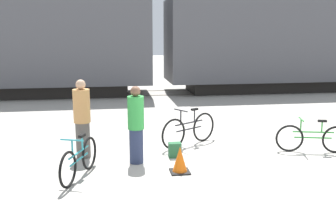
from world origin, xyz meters
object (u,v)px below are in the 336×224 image
bicycle_teal (79,160)px  person_in_tan (82,119)px  person_in_green (136,125)px  bicycle_black (189,130)px  bicycle_green (313,138)px  backpack (175,150)px  traffic_cone (180,160)px  freight_train (158,28)px

bicycle_teal → person_in_tan: person_in_tan is taller
bicycle_teal → person_in_tan: 1.42m
person_in_tan → person_in_green: 1.31m
bicycle_black → bicycle_teal: bearing=-143.6°
bicycle_black → bicycle_green: (2.79, -1.05, -0.05)m
bicycle_black → bicycle_green: bicycle_black is taller
person_in_green → backpack: person_in_green is taller
bicycle_green → person_in_green: 4.24m
backpack → traffic_cone: size_ratio=0.62×
bicycle_green → backpack: bearing=177.7°
backpack → person_in_green: bearing=-163.8°
bicycle_black → person_in_green: bearing=-140.4°
person_in_tan → traffic_cone: size_ratio=3.26×
freight_train → bicycle_black: 9.07m
bicycle_green → backpack: (-3.31, 0.13, -0.18)m
person_in_tan → backpack: size_ratio=5.28×
person_in_tan → person_in_green: person_in_tan is taller
bicycle_green → traffic_cone: bearing=-165.5°
freight_train → backpack: bearing=-95.1°
bicycle_teal → traffic_cone: (2.01, -0.00, -0.11)m
freight_train → backpack: 10.05m
person_in_green → bicycle_black: bearing=138.0°
bicycle_black → person_in_green: person_in_green is taller
person_in_tan → bicycle_teal: bearing=-46.5°
bicycle_black → person_in_tan: 2.71m
person_in_tan → backpack: person_in_tan is taller
person_in_tan → backpack: 2.22m
bicycle_teal → traffic_cone: bearing=-0.1°
freight_train → traffic_cone: bearing=-95.0°
bicycle_green → person_in_green: bearing=-178.2°
person_in_green → backpack: size_ratio=5.01×
bicycle_green → bicycle_teal: (-5.38, -0.87, 0.02)m
freight_train → person_in_tan: size_ratio=15.34×
bicycle_teal → backpack: (2.07, 1.00, -0.20)m
bicycle_teal → traffic_cone: 2.01m
bicycle_teal → backpack: bicycle_teal is taller
person_in_tan → person_in_green: size_ratio=1.05×
bicycle_teal → person_in_tan: size_ratio=0.91×
bicycle_green → bicycle_black: bearing=159.4°
person_in_green → traffic_cone: bearing=56.7°
bicycle_black → traffic_cone: bearing=-106.9°
bicycle_black → bicycle_teal: (-2.60, -1.92, -0.04)m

